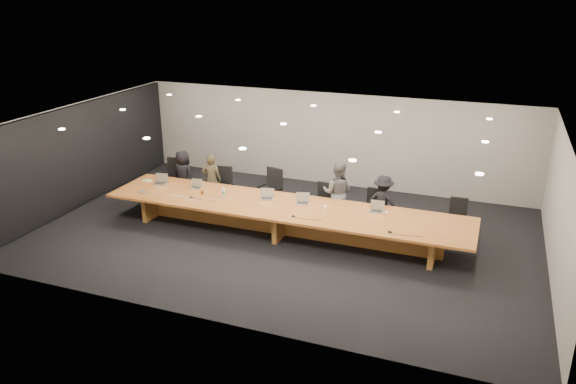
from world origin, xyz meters
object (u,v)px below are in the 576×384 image
(conference_table, at_px, (284,214))
(mic_left, at_px, (191,197))
(chair_far_left, at_px, (173,178))
(person_b, at_px, (212,180))
(laptop_c, at_px, (267,194))
(water_bottle, at_px, (224,193))
(chair_mid_right, at_px, (322,202))
(mic_right, at_px, (390,232))
(amber_mug, at_px, (202,192))
(person_c, at_px, (338,193))
(paper_cup_far, at_px, (386,213))
(chair_mid_left, at_px, (270,190))
(chair_right, at_px, (372,208))
(laptop_d, at_px, (302,199))
(person_a, at_px, (183,175))
(person_d, at_px, (383,202))
(chair_far_right, at_px, (457,219))
(paper_cup_near, at_px, (325,208))
(laptop_b, at_px, (195,184))
(laptop_e, at_px, (377,207))
(chair_left, at_px, (222,186))
(av_box, at_px, (143,192))

(conference_table, bearing_deg, mic_left, -172.99)
(chair_far_left, distance_m, person_b, 1.36)
(laptop_c, relative_size, water_bottle, 1.37)
(chair_mid_right, height_order, mic_right, chair_mid_right)
(water_bottle, height_order, amber_mug, water_bottle)
(person_c, relative_size, mic_right, 14.06)
(mic_right, bearing_deg, paper_cup_far, 106.01)
(person_b, bearing_deg, chair_mid_left, 170.06)
(chair_mid_right, distance_m, water_bottle, 2.53)
(chair_right, bearing_deg, laptop_d, -142.75)
(chair_right, bearing_deg, paper_cup_far, -54.47)
(person_a, bearing_deg, person_b, -174.17)
(person_d, bearing_deg, person_b, 10.87)
(chair_far_right, bearing_deg, person_b, 177.88)
(mic_right, bearing_deg, person_c, 133.04)
(person_a, bearing_deg, paper_cup_near, 178.50)
(laptop_b, bearing_deg, laptop_d, -8.97)
(conference_table, relative_size, person_b, 6.13)
(laptop_c, xyz_separation_m, paper_cup_near, (1.57, -0.19, -0.08))
(chair_far_left, bearing_deg, person_d, -9.82)
(person_d, relative_size, amber_mug, 14.44)
(conference_table, height_order, person_d, person_d)
(mic_right, bearing_deg, amber_mug, 172.73)
(chair_right, distance_m, laptop_b, 4.62)
(mic_left, bearing_deg, chair_right, 19.49)
(chair_far_right, height_order, laptop_d, laptop_d)
(laptop_d, bearing_deg, laptop_e, -9.60)
(chair_far_right, xyz_separation_m, mic_right, (-1.27, -1.88, 0.26))
(person_a, bearing_deg, person_c, -168.04)
(chair_mid_right, xyz_separation_m, person_a, (-4.13, 0.10, 0.21))
(amber_mug, bearing_deg, laptop_c, 9.08)
(water_bottle, bearing_deg, person_d, 17.65)
(chair_right, distance_m, person_d, 0.33)
(chair_right, distance_m, laptop_e, 0.94)
(person_d, bearing_deg, person_c, 12.18)
(chair_left, bearing_deg, chair_far_right, -4.14)
(conference_table, distance_m, av_box, 3.74)
(laptop_d, xyz_separation_m, mic_left, (-2.76, -0.58, -0.12))
(laptop_e, xyz_separation_m, mic_right, (0.52, -1.04, -0.11))
(conference_table, height_order, chair_mid_left, chair_mid_left)
(water_bottle, bearing_deg, amber_mug, -178.45)
(water_bottle, relative_size, paper_cup_near, 2.31)
(conference_table, height_order, laptop_c, laptop_c)
(mic_right, bearing_deg, chair_mid_left, 151.81)
(person_c, bearing_deg, chair_mid_right, 0.40)
(chair_far_right, bearing_deg, paper_cup_far, -151.81)
(chair_far_left, relative_size, chair_far_right, 1.14)
(person_c, xyz_separation_m, laptop_e, (1.16, -0.76, 0.07))
(laptop_e, bearing_deg, chair_left, 168.01)
(chair_left, bearing_deg, laptop_e, -14.70)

